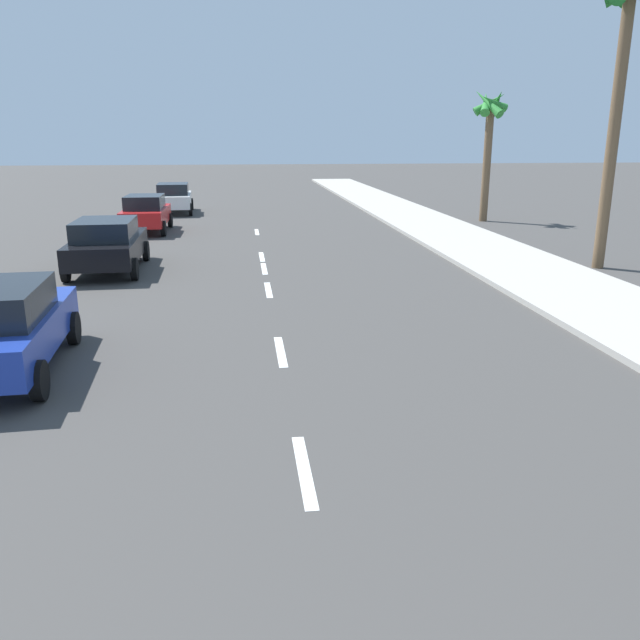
{
  "coord_description": "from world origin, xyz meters",
  "views": [
    {
      "loc": [
        -0.67,
        0.95,
        3.92
      ],
      "look_at": [
        0.54,
        10.75,
        1.1
      ],
      "focal_mm": 36.06,
      "sensor_mm": 36.0,
      "label": 1
    }
  ],
  "objects_px": {
    "parked_car_red": "(146,212)",
    "palm_tree_distant": "(489,123)",
    "parked_car_black": "(107,243)",
    "palm_tree_far": "(624,49)",
    "parked_car_white": "(174,197)"
  },
  "relations": [
    {
      "from": "parked_car_red",
      "to": "palm_tree_far",
      "type": "relative_size",
      "value": 0.47
    },
    {
      "from": "parked_car_black",
      "to": "parked_car_red",
      "type": "xyz_separation_m",
      "value": [
        0.02,
        8.34,
        -0.0
      ]
    },
    {
      "from": "parked_car_red",
      "to": "palm_tree_distant",
      "type": "bearing_deg",
      "value": 6.94
    },
    {
      "from": "palm_tree_distant",
      "to": "parked_car_red",
      "type": "bearing_deg",
      "value": -173.07
    },
    {
      "from": "parked_car_black",
      "to": "palm_tree_far",
      "type": "bearing_deg",
      "value": -6.76
    },
    {
      "from": "parked_car_black",
      "to": "parked_car_white",
      "type": "relative_size",
      "value": 1.05
    },
    {
      "from": "palm_tree_far",
      "to": "parked_car_black",
      "type": "bearing_deg",
      "value": 174.89
    },
    {
      "from": "parked_car_black",
      "to": "palm_tree_distant",
      "type": "distance_m",
      "value": 19.08
    },
    {
      "from": "parked_car_white",
      "to": "palm_tree_far",
      "type": "xyz_separation_m",
      "value": [
        14.5,
        -16.85,
        5.5
      ]
    },
    {
      "from": "parked_car_white",
      "to": "palm_tree_distant",
      "type": "relative_size",
      "value": 0.69
    },
    {
      "from": "parked_car_white",
      "to": "parked_car_black",
      "type": "bearing_deg",
      "value": -94.62
    },
    {
      "from": "parked_car_red",
      "to": "palm_tree_distant",
      "type": "relative_size",
      "value": 0.64
    },
    {
      "from": "palm_tree_far",
      "to": "parked_car_red",
      "type": "bearing_deg",
      "value": 147.15
    },
    {
      "from": "parked_car_black",
      "to": "parked_car_red",
      "type": "distance_m",
      "value": 8.34
    },
    {
      "from": "parked_car_white",
      "to": "palm_tree_distant",
      "type": "bearing_deg",
      "value": -21.91
    }
  ]
}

